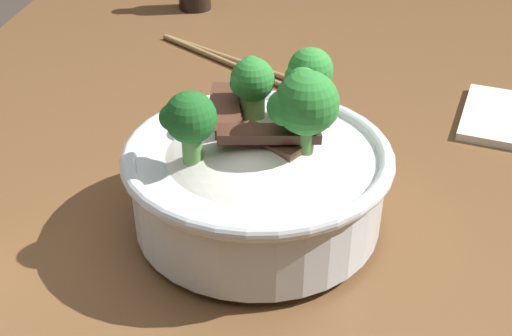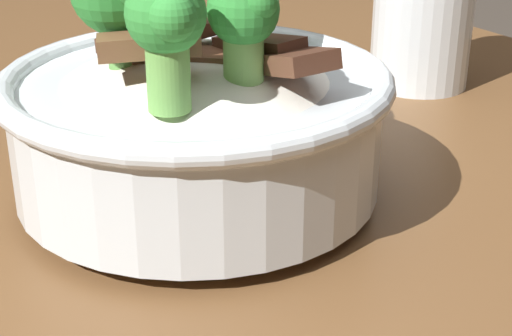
{
  "view_description": "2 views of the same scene",
  "coord_description": "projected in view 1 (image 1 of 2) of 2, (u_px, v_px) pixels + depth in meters",
  "views": [
    {
      "loc": [
        -0.4,
        -0.02,
        1.08
      ],
      "look_at": [
        -0.02,
        0.01,
        0.84
      ],
      "focal_mm": 43.96,
      "sensor_mm": 36.0,
      "label": 1
    },
    {
      "loc": [
        0.34,
        -0.18,
        0.97
      ],
      "look_at": [
        0.02,
        0.03,
        0.8
      ],
      "focal_mm": 56.9,
      "sensor_mm": 36.0,
      "label": 2
    }
  ],
  "objects": [
    {
      "name": "rice_bowl",
      "position": [
        258.0,
        171.0,
        0.47
      ],
      "size": [
        0.2,
        0.2,
        0.14
      ],
      "color": "silver",
      "rests_on": "dining_table"
    },
    {
      "name": "chopsticks_pair",
      "position": [
        223.0,
        58.0,
        0.78
      ],
      "size": [
        0.15,
        0.18,
        0.01
      ],
      "color": "#9E7A4C",
      "rests_on": "dining_table"
    },
    {
      "name": "dining_table",
      "position": [
        267.0,
        324.0,
        0.57
      ],
      "size": [
        1.31,
        0.8,
        0.77
      ],
      "color": "brown",
      "rests_on": "ground"
    }
  ]
}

